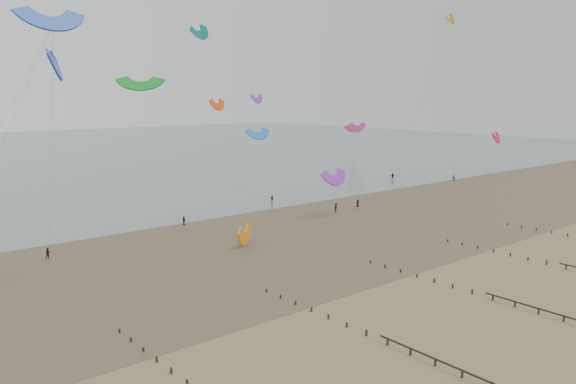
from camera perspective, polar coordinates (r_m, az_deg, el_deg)
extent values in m
plane|color=brown|center=(68.43, 13.65, -9.94)|extent=(500.00, 500.00, 0.00)
plane|color=#475654|center=(244.76, -27.16, 3.36)|extent=(500.00, 500.00, 0.00)
plane|color=#473A28|center=(92.59, -3.97, -4.48)|extent=(500.00, 500.00, 0.00)
ellipsoid|color=slate|center=(72.73, -9.59, -8.60)|extent=(23.60, 14.36, 0.01)
ellipsoid|color=slate|center=(102.05, 0.53, -3.11)|extent=(33.64, 18.32, 0.01)
ellipsoid|color=slate|center=(120.76, 15.11, -1.43)|extent=(19.65, 13.67, 0.01)
cube|color=black|center=(47.68, -10.21, -18.56)|extent=(0.16, 0.16, 0.59)
cube|color=black|center=(49.75, -11.78, -17.37)|extent=(0.16, 0.16, 0.57)
cube|color=black|center=(51.88, -13.20, -16.25)|extent=(0.16, 0.16, 0.54)
cube|color=black|center=(54.04, -14.49, -15.22)|extent=(0.16, 0.16, 0.51)
cube|color=black|center=(56.25, -15.67, -14.27)|extent=(0.16, 0.16, 0.48)
cube|color=black|center=(58.49, -16.75, -13.38)|extent=(0.16, 0.16, 0.45)
cube|color=black|center=(50.20, 17.28, -17.24)|extent=(0.16, 0.16, 0.74)
cube|color=black|center=(51.51, 14.73, -16.41)|extent=(0.16, 0.16, 0.71)
cube|color=black|center=(52.91, 12.34, -15.59)|extent=(0.16, 0.16, 0.68)
cube|color=black|center=(54.40, 10.09, -14.80)|extent=(0.16, 0.16, 0.65)
cube|color=black|center=(55.98, 7.97, -14.02)|extent=(0.16, 0.16, 0.62)
cube|color=black|center=(57.64, 5.99, -13.28)|extent=(0.16, 0.16, 0.59)
cube|color=black|center=(59.36, 4.14, -12.56)|extent=(0.16, 0.16, 0.57)
cube|color=black|center=(61.15, 2.40, -11.87)|extent=(0.16, 0.16, 0.54)
cube|color=black|center=(63.00, 0.77, -11.21)|extent=(0.16, 0.16, 0.51)
cube|color=black|center=(64.90, -0.76, -10.58)|extent=(0.16, 0.16, 0.48)
cube|color=black|center=(66.86, -2.20, -9.98)|extent=(0.16, 0.16, 0.45)
cube|color=black|center=(64.94, 26.22, -11.49)|extent=(0.16, 0.16, 0.74)
cube|color=black|center=(65.95, 24.10, -11.02)|extent=(0.16, 0.16, 0.71)
cube|color=black|center=(67.05, 22.06, -10.55)|extent=(0.16, 0.16, 0.68)
cube|color=black|center=(68.24, 20.10, -10.09)|extent=(0.16, 0.16, 0.65)
cube|color=black|center=(69.50, 18.20, -9.62)|extent=(0.16, 0.16, 0.62)
cube|color=black|center=(70.84, 16.39, -9.17)|extent=(0.16, 0.16, 0.59)
cube|color=black|center=(72.25, 14.64, -8.73)|extent=(0.16, 0.16, 0.57)
cube|color=black|center=(73.73, 12.97, -8.29)|extent=(0.16, 0.16, 0.54)
cube|color=black|center=(75.27, 11.37, -7.87)|extent=(0.16, 0.16, 0.51)
cube|color=black|center=(76.87, 9.84, -7.45)|extent=(0.16, 0.16, 0.48)
cube|color=black|center=(78.52, 8.37, -7.05)|extent=(0.16, 0.16, 0.45)
cube|color=black|center=(83.67, 26.41, -6.87)|extent=(0.16, 0.16, 0.65)
cube|color=black|center=(84.70, 24.79, -6.56)|extent=(0.16, 0.16, 0.62)
cube|color=black|center=(85.81, 23.20, -6.25)|extent=(0.16, 0.16, 0.59)
cube|color=black|center=(86.97, 21.66, -5.95)|extent=(0.16, 0.16, 0.57)
cube|color=black|center=(88.21, 20.16, -5.65)|extent=(0.16, 0.16, 0.54)
cube|color=black|center=(89.50, 18.70, -5.36)|extent=(0.16, 0.16, 0.51)
cube|color=black|center=(90.85, 17.29, -5.07)|extent=(0.16, 0.16, 0.48)
cube|color=black|center=(92.25, 15.92, -4.79)|extent=(0.16, 0.16, 0.45)
cube|color=black|center=(102.75, 26.54, -3.95)|extent=(0.16, 0.16, 0.57)
cube|color=black|center=(103.79, 25.21, -3.72)|extent=(0.16, 0.16, 0.54)
cube|color=black|center=(104.89, 23.92, -3.50)|extent=(0.16, 0.16, 0.51)
cube|color=black|center=(106.04, 22.65, -3.29)|extent=(0.16, 0.16, 0.48)
cube|color=black|center=(107.25, 21.41, -3.07)|extent=(0.16, 0.16, 0.45)
imported|color=black|center=(157.80, 16.47, 1.36)|extent=(0.91, 0.97, 1.58)
imported|color=black|center=(157.60, 10.59, 1.61)|extent=(1.49, 1.48, 1.72)
imported|color=black|center=(117.17, 7.10, -1.12)|extent=(0.57, 0.80, 1.55)
imported|color=black|center=(86.49, -23.18, -5.74)|extent=(0.85, 0.69, 1.63)
imported|color=black|center=(120.91, -1.62, -0.69)|extent=(0.55, 1.02, 1.65)
imported|color=black|center=(111.20, 4.89, -1.60)|extent=(1.33, 1.06, 1.81)
imported|color=black|center=(101.59, -10.52, -2.87)|extent=(0.43, 0.98, 1.66)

